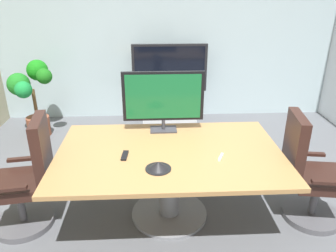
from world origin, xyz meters
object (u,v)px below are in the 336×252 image
Objects in this scene: conference_table at (169,166)px; conference_phone at (158,166)px; wall_display_unit at (169,97)px; remote_control at (125,156)px; tv_monitor at (163,98)px; potted_plant at (32,93)px; office_chair_left at (28,183)px; office_chair_right at (308,178)px.

conference_phone is at bearing -109.29° from conference_table.
wall_display_unit is 7.71× the size of remote_control.
tv_monitor is 2.50m from potted_plant.
wall_display_unit is 5.95× the size of conference_phone.
wall_display_unit is 2.82m from conference_phone.
office_chair_left is 2.93m from wall_display_unit.
wall_display_unit reaches higher than potted_plant.
office_chair_left and office_chair_right have the same top height.
office_chair_left is at bearing -156.38° from tv_monitor.
office_chair_right is 1.75m from remote_control.
office_chair_left is at bearing -176.49° from remote_control.
tv_monitor is at bearing -95.05° from wall_display_unit.
office_chair_left is 2.65m from office_chair_right.
potted_plant is 6.64× the size of remote_control.
office_chair_left is at bearing 97.79° from office_chair_right.
conference_phone is at bearing -34.50° from remote_control.
conference_table is 2.84m from potted_plant.
potted_plant is at bearing -171.91° from office_chair_left.
conference_table is 0.72m from tv_monitor.
tv_monitor is at bearing 94.23° from conference_table.
wall_display_unit is at bearing 84.95° from tv_monitor.
conference_phone is (-0.25, -2.79, 0.31)m from wall_display_unit.
conference_table is at bearing 84.63° from office_chair_left.
conference_phone is (1.83, -2.38, 0.08)m from potted_plant.
potted_plant is at bearing 127.59° from conference_phone.
remote_control is at bearing 141.20° from conference_phone.
tv_monitor is 4.94× the size of remote_control.
wall_display_unit is 2.14m from potted_plant.
wall_display_unit is 1.16× the size of potted_plant.
conference_table is at bearing 70.71° from conference_phone.
office_chair_right is 0.97× the size of potted_plant.
conference_table is at bearing 94.11° from office_chair_right.
office_chair_left is at bearing -119.89° from wall_display_unit.
tv_monitor is 0.64× the size of wall_display_unit.
wall_display_unit is (0.17, 1.98, -0.64)m from tv_monitor.
tv_monitor reaches higher than conference_table.
tv_monitor is 2.09m from wall_display_unit.
conference_phone is (-1.43, -0.21, 0.30)m from office_chair_right.
potted_plant is 2.64m from remote_control.
conference_phone is at bearing 107.06° from office_chair_right.
potted_plant reaches higher than office_chair_left.
office_chair_right is 1.61m from tv_monitor.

